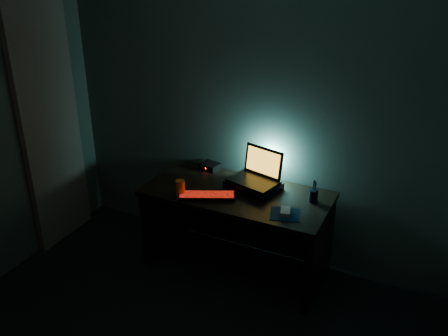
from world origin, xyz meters
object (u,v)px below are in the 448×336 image
at_px(keyboard, 207,196).
at_px(router, 210,166).
at_px(juice_glass, 180,188).
at_px(mouse, 285,212).
at_px(laptop, 257,173).
at_px(pen_cup, 313,196).

xyz_separation_m(keyboard, router, (-0.21, 0.48, 0.01)).
height_order(keyboard, juice_glass, juice_glass).
height_order(keyboard, router, router).
bearing_deg(mouse, laptop, 121.20).
distance_m(mouse, pen_cup, 0.31).
bearing_deg(laptop, juice_glass, -126.51).
distance_m(mouse, juice_glass, 0.86).
distance_m(pen_cup, juice_glass, 1.04).
height_order(keyboard, pen_cup, pen_cup).
bearing_deg(laptop, router, 179.43).
xyz_separation_m(laptop, mouse, (0.36, -0.33, -0.10)).
xyz_separation_m(mouse, juice_glass, (-0.85, -0.07, 0.04)).
bearing_deg(laptop, pen_cup, 9.29).
bearing_deg(juice_glass, keyboard, 15.21).
relative_size(laptop, pen_cup, 4.33).
height_order(pen_cup, juice_glass, juice_glass).
xyz_separation_m(juice_glass, router, (-0.01, 0.54, -0.04)).
xyz_separation_m(keyboard, mouse, (0.65, 0.01, 0.01)).
height_order(laptop, router, laptop).
height_order(laptop, keyboard, laptop).
relative_size(keyboard, mouse, 4.07).
bearing_deg(router, mouse, -16.53).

